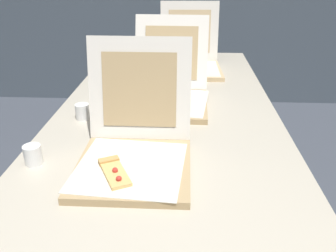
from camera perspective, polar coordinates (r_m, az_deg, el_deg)
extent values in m
cube|color=#BCB29E|center=(1.34, -0.49, 0.18)|extent=(0.90, 2.19, 0.03)
cylinder|color=gray|center=(2.46, -7.84, 3.02)|extent=(0.04, 0.04, 0.70)
cylinder|color=gray|center=(2.44, 9.93, 2.64)|extent=(0.04, 0.04, 0.70)
cube|color=tan|center=(1.03, -5.72, -6.92)|extent=(0.33, 0.33, 0.02)
cube|color=silver|center=(1.01, -6.21, -6.54)|extent=(0.33, 0.33, 0.00)
cube|color=silver|center=(1.13, -4.70, 6.06)|extent=(0.33, 0.07, 0.33)
cube|color=tan|center=(1.12, -4.73, 5.90)|extent=(0.24, 0.05, 0.23)
cube|color=#E0B266|center=(0.98, -8.65, -7.75)|extent=(0.11, 0.15, 0.01)
cube|color=tan|center=(1.03, -9.68, -5.67)|extent=(0.06, 0.05, 0.02)
sphere|color=red|center=(0.97, -8.68, -7.19)|extent=(0.02, 0.02, 0.02)
sphere|color=red|center=(0.94, -8.08, -8.57)|extent=(0.02, 0.02, 0.02)
cube|color=tan|center=(1.46, -0.06, 3.54)|extent=(0.34, 0.34, 0.02)
cube|color=silver|center=(1.46, 0.33, 4.11)|extent=(0.34, 0.34, 0.00)
cube|color=silver|center=(1.61, 0.55, 12.02)|extent=(0.33, 0.12, 0.32)
cube|color=tan|center=(1.61, 0.54, 11.90)|extent=(0.24, 0.08, 0.23)
cube|color=tan|center=(1.93, 3.68, 9.09)|extent=(0.35, 0.35, 0.02)
cube|color=silver|center=(1.93, 3.70, 9.44)|extent=(0.31, 0.31, 0.00)
cube|color=silver|center=(2.07, 3.54, 15.24)|extent=(0.33, 0.07, 0.33)
cube|color=tan|center=(2.06, 3.54, 15.19)|extent=(0.24, 0.05, 0.24)
cylinder|color=white|center=(1.13, -21.29, -4.41)|extent=(0.05, 0.05, 0.06)
cylinder|color=white|center=(1.68, -6.80, 7.11)|extent=(0.05, 0.05, 0.06)
cylinder|color=white|center=(1.38, -13.86, 2.31)|extent=(0.05, 0.05, 0.06)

